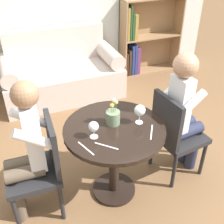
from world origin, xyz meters
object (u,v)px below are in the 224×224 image
(chair_left, at_px, (41,165))
(chair_right, at_px, (174,133))
(person_right, at_px, (184,113))
(couch, at_px, (62,75))
(bookshelf_right, at_px, (142,39))
(wine_glass_right, at_px, (140,111))
(person_left, at_px, (26,152))
(flower_vase, at_px, (113,116))
(wine_glass_left, at_px, (94,127))

(chair_left, distance_m, chair_right, 1.23)
(person_right, bearing_deg, couch, 13.33)
(bookshelf_right, xyz_separation_m, chair_right, (-0.80, -2.22, -0.06))
(chair_right, distance_m, wine_glass_right, 0.54)
(couch, distance_m, person_left, 2.05)
(couch, distance_m, chair_left, 2.01)
(bookshelf_right, relative_size, wine_glass_right, 7.18)
(chair_left, xyz_separation_m, chair_right, (1.23, -0.04, 0.00))
(flower_vase, bearing_deg, chair_right, -3.56)
(chair_left, relative_size, wine_glass_left, 6.39)
(person_left, bearing_deg, wine_glass_right, 87.46)
(bookshelf_right, xyz_separation_m, person_left, (-2.11, -2.17, 0.10))
(wine_glass_left, relative_size, flower_vase, 0.58)
(bookshelf_right, bearing_deg, couch, -169.02)
(chair_right, height_order, wine_glass_left, chair_right)
(chair_left, xyz_separation_m, person_left, (-0.09, 0.01, 0.16))
(chair_left, bearing_deg, flower_vase, 92.18)
(chair_left, distance_m, person_right, 1.33)
(couch, height_order, person_right, person_right)
(couch, xyz_separation_m, person_left, (-0.70, -1.90, 0.35))
(chair_right, bearing_deg, flower_vase, 79.82)
(bookshelf_right, xyz_separation_m, wine_glass_right, (-1.20, -2.25, 0.30))
(person_left, height_order, wine_glass_left, person_left)
(couch, height_order, bookshelf_right, bookshelf_right)
(chair_right, distance_m, person_right, 0.21)
(bookshelf_right, bearing_deg, person_left, -134.26)
(chair_right, bearing_deg, bookshelf_right, -26.41)
(person_left, bearing_deg, couch, 162.15)
(bookshelf_right, relative_size, chair_right, 1.33)
(person_left, relative_size, person_right, 0.98)
(bookshelf_right, xyz_separation_m, person_right, (-0.71, -2.20, 0.13))
(bookshelf_right, bearing_deg, flower_vase, -122.70)
(wine_glass_right, bearing_deg, chair_left, 174.87)
(couch, height_order, chair_left, couch)
(bookshelf_right, height_order, flower_vase, bookshelf_right)
(chair_right, bearing_deg, wine_glass_left, 88.53)
(couch, bearing_deg, person_right, -70.05)
(couch, bearing_deg, person_left, -110.35)
(couch, distance_m, bookshelf_right, 1.46)
(bookshelf_right, distance_m, wine_glass_right, 2.57)
(couch, relative_size, chair_right, 1.82)
(couch, xyz_separation_m, flower_vase, (0.01, -1.91, 0.50))
(couch, relative_size, person_right, 1.29)
(bookshelf_right, height_order, person_right, person_right)
(chair_right, distance_m, wine_glass_left, 0.88)
(couch, bearing_deg, chair_left, -107.88)
(wine_glass_left, distance_m, wine_glass_right, 0.41)
(couch, relative_size, wine_glass_left, 11.61)
(person_left, bearing_deg, chair_left, 88.33)
(wine_glass_right, bearing_deg, bookshelf_right, 62.02)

